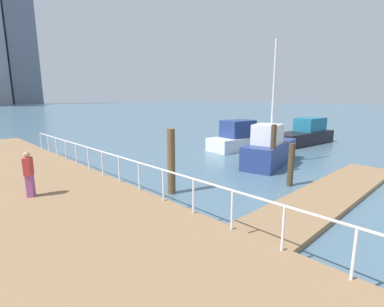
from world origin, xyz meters
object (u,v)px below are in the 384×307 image
(moored_boat_2, at_px, (245,138))
(moored_boat_4, at_px, (305,134))
(moored_boat_3, at_px, (270,150))
(pedestrian_0, at_px, (29,174))

(moored_boat_2, distance_m, moored_boat_4, 5.58)
(moored_boat_3, xyz_separation_m, moored_boat_4, (8.42, 1.82, -0.10))
(moored_boat_3, bearing_deg, moored_boat_4, 12.20)
(moored_boat_2, height_order, moored_boat_4, moored_boat_2)
(moored_boat_2, xyz_separation_m, moored_boat_4, (5.14, -2.18, 0.03))
(moored_boat_2, relative_size, pedestrian_0, 4.27)
(moored_boat_4, bearing_deg, moored_boat_3, -167.80)
(moored_boat_4, relative_size, pedestrian_0, 4.00)
(moored_boat_4, distance_m, pedestrian_0, 19.84)
(moored_boat_4, xyz_separation_m, pedestrian_0, (-19.83, 0.57, 0.45))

